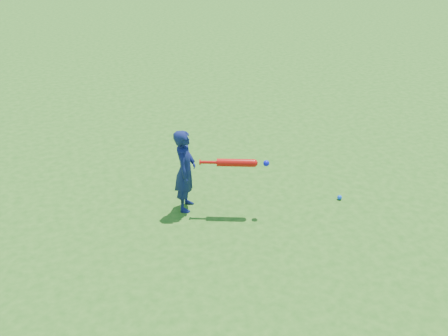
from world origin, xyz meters
name	(u,v)px	position (x,y,z in m)	size (l,w,h in m)	color
ground	(204,191)	(0.00, 0.00, 0.00)	(80.00, 80.00, 0.00)	#265F16
child	(185,171)	(-0.33, -0.34, 0.56)	(0.41, 0.27, 1.12)	#11194F
ground_ball_blue	(340,197)	(1.72, -0.77, 0.03)	(0.06, 0.06, 0.06)	blue
bat_swing	(238,163)	(0.30, -0.62, 0.72)	(0.84, 0.35, 0.10)	red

